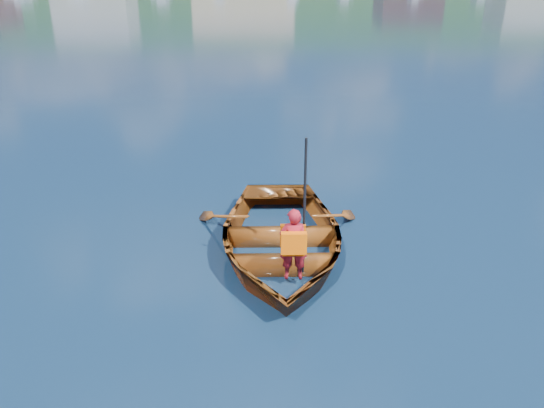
% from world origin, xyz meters
% --- Properties ---
extents(ground, '(600.00, 600.00, 0.00)m').
position_xyz_m(ground, '(0.00, 0.00, 0.00)').
color(ground, '#102342').
rests_on(ground, ground).
extents(rowboat, '(2.83, 3.95, 0.82)m').
position_xyz_m(rowboat, '(1.12, -0.12, 0.26)').
color(rowboat, maroon).
rests_on(rowboat, ground).
extents(child_paddler, '(0.38, 0.34, 1.95)m').
position_xyz_m(child_paddler, '(1.27, -1.02, 0.64)').
color(child_paddler, '#A41826').
rests_on(child_paddler, ground).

